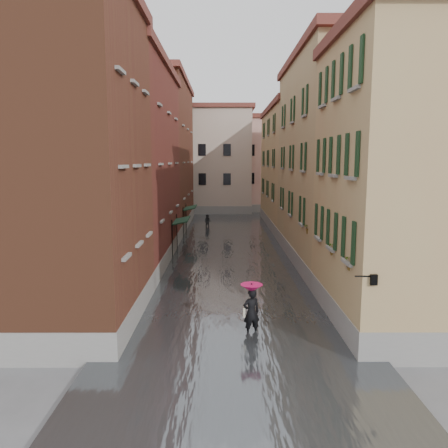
{
  "coord_description": "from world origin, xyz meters",
  "views": [
    {
      "loc": [
        -0.5,
        -19.62,
        6.81
      ],
      "look_at": [
        -0.43,
        6.24,
        3.0
      ],
      "focal_mm": 35.0,
      "sensor_mm": 36.0,
      "label": 1
    }
  ],
  "objects": [
    {
      "name": "ground",
      "position": [
        0.0,
        0.0,
        0.0
      ],
      "size": [
        120.0,
        120.0,
        0.0
      ],
      "primitive_type": "plane",
      "color": "#58585B",
      "rests_on": "ground"
    },
    {
      "name": "awning_far",
      "position": [
        -3.49,
        19.33,
        2.47
      ],
      "size": [
        1.09,
        3.02,
        2.8
      ],
      "color": "#163321",
      "rests_on": "ground"
    },
    {
      "name": "pedestrian_main",
      "position": [
        0.6,
        -3.36,
        1.21
      ],
      "size": [
        0.89,
        0.89,
        2.06
      ],
      "color": "black",
      "rests_on": "ground"
    },
    {
      "name": "building_right_mid",
      "position": [
        7.0,
        9.0,
        6.5
      ],
      "size": [
        6.0,
        14.0,
        13.0
      ],
      "primitive_type": "cube",
      "color": "#9D8B5F",
      "rests_on": "ground"
    },
    {
      "name": "building_left_near",
      "position": [
        -7.0,
        -2.0,
        6.5
      ],
      "size": [
        6.0,
        8.0,
        13.0
      ],
      "primitive_type": "cube",
      "color": "brown",
      "rests_on": "ground"
    },
    {
      "name": "window_planters",
      "position": [
        4.12,
        -1.07,
        3.51
      ],
      "size": [
        0.59,
        8.59,
        0.84
      ],
      "color": "#994632",
      "rests_on": "ground"
    },
    {
      "name": "awning_near",
      "position": [
        -3.48,
        11.09,
        2.47
      ],
      "size": [
        1.09,
        3.13,
        2.8
      ],
      "color": "#163321",
      "rests_on": "ground"
    },
    {
      "name": "building_right_far",
      "position": [
        7.0,
        24.0,
        5.75
      ],
      "size": [
        6.0,
        16.0,
        11.5
      ],
      "primitive_type": "cube",
      "color": "tan",
      "rests_on": "ground"
    },
    {
      "name": "building_end_cream",
      "position": [
        -3.0,
        38.0,
        6.5
      ],
      "size": [
        12.0,
        9.0,
        13.0
      ],
      "primitive_type": "cube",
      "color": "#B9A693",
      "rests_on": "ground"
    },
    {
      "name": "building_left_mid",
      "position": [
        -7.0,
        9.0,
        6.25
      ],
      "size": [
        6.0,
        14.0,
        12.5
      ],
      "primitive_type": "cube",
      "color": "#5E291D",
      "rests_on": "ground"
    },
    {
      "name": "building_left_far",
      "position": [
        -7.0,
        24.0,
        7.0
      ],
      "size": [
        6.0,
        16.0,
        14.0
      ],
      "primitive_type": "cube",
      "color": "brown",
      "rests_on": "ground"
    },
    {
      "name": "floodwater",
      "position": [
        0.0,
        13.0,
        0.1
      ],
      "size": [
        10.0,
        60.0,
        0.2
      ],
      "primitive_type": "cube",
      "color": "#494D51",
      "rests_on": "ground"
    },
    {
      "name": "pedestrian_far",
      "position": [
        -2.03,
        23.43,
        0.71
      ],
      "size": [
        0.8,
        0.69,
        1.41
      ],
      "primitive_type": "imported",
      "rotation": [
        0.0,
        0.0,
        -0.25
      ],
      "color": "black",
      "rests_on": "ground"
    },
    {
      "name": "wall_lantern",
      "position": [
        4.33,
        -6.0,
        3.01
      ],
      "size": [
        0.71,
        0.22,
        0.35
      ],
      "color": "black",
      "rests_on": "ground"
    },
    {
      "name": "building_end_pink",
      "position": [
        6.0,
        40.0,
        6.0
      ],
      "size": [
        10.0,
        9.0,
        12.0
      ],
      "primitive_type": "cube",
      "color": "#CEA291",
      "rests_on": "ground"
    },
    {
      "name": "building_right_near",
      "position": [
        7.0,
        -2.0,
        5.75
      ],
      "size": [
        6.0,
        8.0,
        11.5
      ],
      "primitive_type": "cube",
      "color": "tan",
      "rests_on": "ground"
    }
  ]
}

